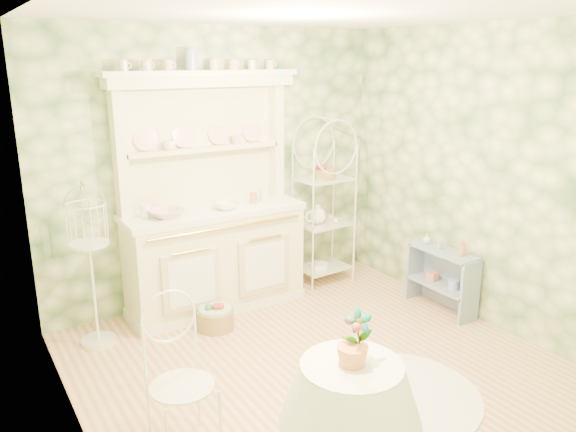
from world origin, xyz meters
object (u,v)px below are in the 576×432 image
side_shelf (441,281)px  floor_basket (215,317)px  kitchen_dresser (213,195)px  birdcage_stand (91,263)px  round_table (350,417)px  cafe_chair (182,387)px  bakers_rack (324,197)px

side_shelf → floor_basket: size_ratio=1.94×
kitchen_dresser → birdcage_stand: 1.28m
birdcage_stand → floor_basket: bearing=-16.2°
birdcage_stand → floor_basket: (0.98, -0.29, -0.63)m
side_shelf → floor_basket: side_shelf is taller
side_shelf → round_table: (-2.16, -1.31, 0.07)m
floor_basket → round_table: bearing=-92.8°
side_shelf → birdcage_stand: bearing=155.1°
kitchen_dresser → round_table: (-0.32, -2.55, -0.77)m
birdcage_stand → floor_basket: size_ratio=4.21×
cafe_chair → birdcage_stand: birdcage_stand is taller
bakers_rack → round_table: (-1.62, -2.55, -0.59)m
side_shelf → floor_basket: (-2.06, 0.80, -0.18)m
side_shelf → cafe_chair: bearing=-173.5°
bakers_rack → birdcage_stand: 2.51m
kitchen_dresser → bakers_rack: size_ratio=1.20×
bakers_rack → side_shelf: size_ratio=2.78×
bakers_rack → birdcage_stand: bearing=179.6°
round_table → kitchen_dresser: bearing=82.7°
side_shelf → kitchen_dresser: bearing=140.8°
bakers_rack → cafe_chair: size_ratio=2.15×
bakers_rack → round_table: size_ratio=2.59×
side_shelf → round_table: bearing=-154.0°
round_table → side_shelf: bearing=31.2°
bakers_rack → birdcage_stand: size_ratio=1.28×
cafe_chair → birdcage_stand: bearing=95.5°
bakers_rack → floor_basket: size_ratio=5.40×
round_table → floor_basket: round_table is taller
round_table → floor_basket: (0.10, 2.11, -0.26)m
cafe_chair → bakers_rack: bearing=39.2°
floor_basket → side_shelf: bearing=-21.3°
round_table → birdcage_stand: bearing=110.1°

